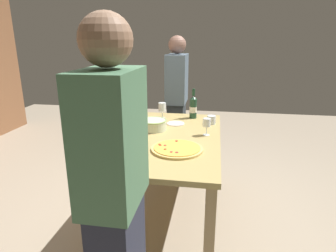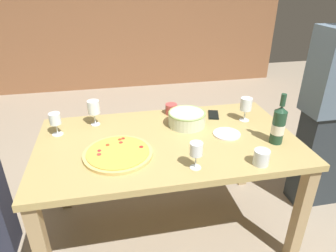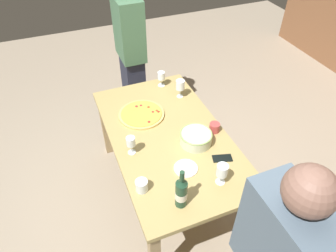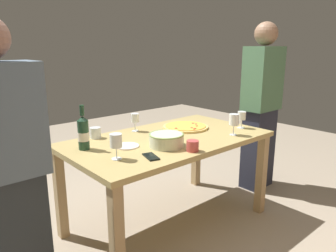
# 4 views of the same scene
# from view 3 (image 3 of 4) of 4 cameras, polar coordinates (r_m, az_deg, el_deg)

# --- Properties ---
(ground_plane) EXTENTS (8.00, 8.00, 0.00)m
(ground_plane) POSITION_cam_3_polar(r_m,az_deg,el_deg) (3.03, 0.00, -12.02)
(ground_plane) COLOR gray
(dining_table) EXTENTS (1.60, 0.90, 0.75)m
(dining_table) POSITION_cam_3_polar(r_m,az_deg,el_deg) (2.53, 0.00, -3.15)
(dining_table) COLOR tan
(dining_table) RESTS_ON ground
(pizza) EXTENTS (0.39, 0.39, 0.03)m
(pizza) POSITION_cam_3_polar(r_m,az_deg,el_deg) (2.65, -4.96, 2.21)
(pizza) COLOR #DEB767
(pizza) RESTS_ON dining_table
(serving_bowl) EXTENTS (0.25, 0.25, 0.10)m
(serving_bowl) POSITION_cam_3_polar(r_m,az_deg,el_deg) (2.37, 5.22, -2.16)
(serving_bowl) COLOR beige
(serving_bowl) RESTS_ON dining_table
(wine_bottle) EXTENTS (0.08, 0.08, 0.31)m
(wine_bottle) POSITION_cam_3_polar(r_m,az_deg,el_deg) (1.94, 2.49, -12.25)
(wine_bottle) COLOR #1F412B
(wine_bottle) RESTS_ON dining_table
(wine_glass_near_pizza) EXTENTS (0.07, 0.07, 0.15)m
(wine_glass_near_pizza) POSITION_cam_3_polar(r_m,az_deg,el_deg) (2.26, -6.95, -3.03)
(wine_glass_near_pizza) COLOR white
(wine_glass_near_pizza) RESTS_ON dining_table
(wine_glass_by_bottle) EXTENTS (0.07, 0.07, 0.15)m
(wine_glass_by_bottle) POSITION_cam_3_polar(r_m,az_deg,el_deg) (2.96, -1.26, 9.29)
(wine_glass_by_bottle) COLOR white
(wine_glass_by_bottle) RESTS_ON dining_table
(wine_glass_far_left) EXTENTS (0.08, 0.08, 0.17)m
(wine_glass_far_left) POSITION_cam_3_polar(r_m,az_deg,el_deg) (2.80, 2.31, 7.62)
(wine_glass_far_left) COLOR white
(wine_glass_far_left) RESTS_ON dining_table
(wine_glass_far_right) EXTENTS (0.08, 0.08, 0.17)m
(wine_glass_far_right) POSITION_cam_3_polar(r_m,az_deg,el_deg) (2.08, 10.04, -8.28)
(wine_glass_far_right) COLOR white
(wine_glass_far_right) RESTS_ON dining_table
(cup_amber) EXTENTS (0.08, 0.08, 0.08)m
(cup_amber) POSITION_cam_3_polar(r_m,az_deg,el_deg) (2.50, 8.66, -0.26)
(cup_amber) COLOR #BC4744
(cup_amber) RESTS_ON dining_table
(cup_ceramic) EXTENTS (0.08, 0.08, 0.08)m
(cup_ceramic) POSITION_cam_3_polar(r_m,az_deg,el_deg) (2.08, -4.93, -11.00)
(cup_ceramic) COLOR white
(cup_ceramic) RESTS_ON dining_table
(side_plate) EXTENTS (0.17, 0.17, 0.01)m
(side_plate) POSITION_cam_3_polar(r_m,az_deg,el_deg) (2.22, 3.33, -7.87)
(side_plate) COLOR white
(side_plate) RESTS_ON dining_table
(cell_phone) EXTENTS (0.11, 0.16, 0.01)m
(cell_phone) POSITION_cam_3_polar(r_m,az_deg,el_deg) (2.31, 10.07, -5.94)
(cell_phone) COLOR black
(cell_phone) RESTS_ON dining_table
(person_guest_left) EXTENTS (0.39, 0.24, 1.68)m
(person_guest_left) POSITION_cam_3_polar(r_m,az_deg,el_deg) (3.35, -6.92, 13.18)
(person_guest_left) COLOR #242838
(person_guest_left) RESTS_ON ground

